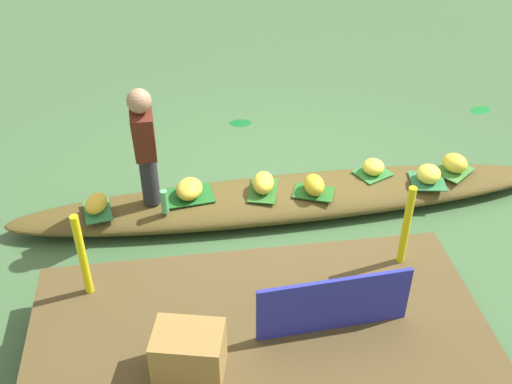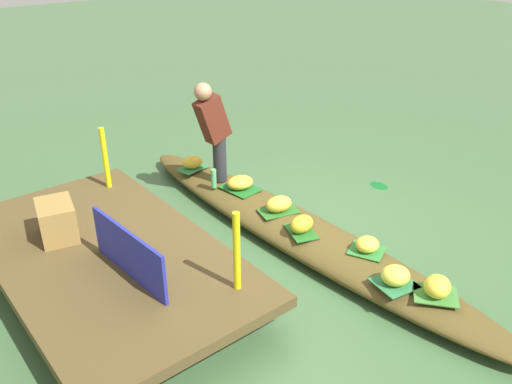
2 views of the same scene
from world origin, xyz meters
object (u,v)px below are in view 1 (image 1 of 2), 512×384
banana_bunch_0 (455,163)px  water_bottle (164,202)px  vendor_boat (286,198)px  banana_bunch_3 (314,185)px  banana_bunch_4 (373,167)px  banana_bunch_1 (189,189)px  banana_bunch_2 (96,203)px  banana_bunch_5 (429,174)px  produce_crate (189,353)px  market_banner (334,304)px  vendor_person (144,141)px  banana_bunch_6 (263,183)px

banana_bunch_0 → water_bottle: (2.84, 0.27, 0.02)m
vendor_boat → banana_bunch_3: 0.34m
banana_bunch_4 → banana_bunch_1: bearing=3.9°
banana_bunch_2 → banana_bunch_5: bearing=-179.4°
banana_bunch_5 → produce_crate: size_ratio=0.58×
water_bottle → banana_bunch_4: bearing=-170.5°
banana_bunch_0 → banana_bunch_1: (2.61, 0.05, -0.01)m
vendor_boat → banana_bunch_4: (-0.89, -0.13, 0.20)m
vendor_boat → produce_crate: produce_crate is taller
banana_bunch_4 → market_banner: size_ratio=0.21×
banana_bunch_4 → produce_crate: produce_crate is taller
vendor_person → water_bottle: 0.60m
water_bottle → market_banner: bearing=124.4°
banana_bunch_3 → banana_bunch_6: (0.46, -0.10, -0.00)m
vendor_boat → banana_bunch_4: bearing=-173.6°
vendor_boat → banana_bunch_0: 1.71m
vendor_boat → water_bottle: 1.20m
produce_crate → water_bottle: bearing=-85.9°
banana_bunch_3 → vendor_person: size_ratio=0.22×
banana_bunch_5 → banana_bunch_2: bearing=0.6°
banana_bunch_2 → produce_crate: produce_crate is taller
produce_crate → vendor_person: bearing=-82.8°
banana_bunch_1 → banana_bunch_6: banana_bunch_6 is taller
banana_bunch_4 → banana_bunch_5: banana_bunch_5 is taller
vendor_boat → banana_bunch_2: bearing=2.1°
vendor_boat → vendor_person: bearing=3.5°
banana_bunch_5 → water_bottle: bearing=3.0°
banana_bunch_2 → produce_crate: 2.13m
vendor_boat → banana_bunch_5: 1.39m
market_banner → banana_bunch_4: bearing=-118.3°
banana_bunch_3 → banana_bunch_5: size_ratio=1.05×
banana_bunch_4 → vendor_person: bearing=6.4°
produce_crate → banana_bunch_4: bearing=-130.6°
banana_bunch_3 → banana_bunch_4: (-0.65, -0.24, -0.02)m
banana_bunch_0 → banana_bunch_4: (0.81, -0.07, -0.02)m
banana_bunch_2 → banana_bunch_3: bearing=-180.0°
banana_bunch_5 → vendor_person: bearing=0.7°
banana_bunch_0 → vendor_person: vendor_person is taller
banana_bunch_1 → produce_crate: (0.10, 2.10, 0.21)m
banana_bunch_0 → market_banner: bearing=48.2°
banana_bunch_1 → vendor_person: 0.72m
vendor_person → banana_bunch_1: bearing=-161.0°
banana_bunch_3 → market_banner: market_banner is taller
banana_bunch_1 → market_banner: market_banner is taller
banana_bunch_0 → banana_bunch_2: banana_bunch_0 is taller
banana_bunch_2 → vendor_person: vendor_person is taller
banana_bunch_2 → banana_bunch_5: (-3.13, -0.04, 0.00)m
banana_bunch_2 → market_banner: bearing=134.9°
banana_bunch_5 → water_bottle: water_bottle is taller
banana_bunch_0 → banana_bunch_1: 2.61m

